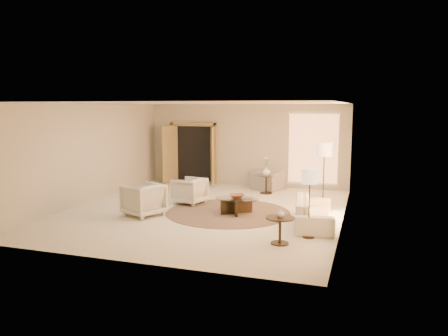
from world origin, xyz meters
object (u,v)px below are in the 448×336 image
(sofa, at_px, (314,212))
(side_vase, at_px, (266,171))
(end_table, at_px, (280,226))
(side_table, at_px, (266,182))
(coffee_table, at_px, (237,204))
(end_vase, at_px, (280,213))
(bowl, at_px, (237,196))
(armchair_right, at_px, (144,198))
(armchair_left, at_px, (189,190))
(accent_chair, at_px, (266,177))
(floor_lamp_near, at_px, (324,152))
(floor_lamp_far, at_px, (310,179))

(sofa, relative_size, side_vase, 7.75)
(end_table, relative_size, side_table, 0.99)
(coffee_table, distance_m, end_vase, 2.62)
(sofa, relative_size, bowl, 5.49)
(armchair_right, relative_size, coffee_table, 0.62)
(armchair_left, relative_size, accent_chair, 0.85)
(accent_chair, bearing_deg, bowl, 112.05)
(floor_lamp_near, relative_size, end_vase, 10.43)
(armchair_right, xyz_separation_m, bowl, (2.17, 0.89, 0.02))
(accent_chair, bearing_deg, end_vase, 127.40)
(floor_lamp_far, bearing_deg, accent_chair, 112.22)
(coffee_table, bearing_deg, end_table, -53.94)
(floor_lamp_far, distance_m, end_vase, 0.99)
(coffee_table, distance_m, end_table, 2.60)
(coffee_table, relative_size, end_table, 2.45)
(side_vase, bearing_deg, end_table, -74.11)
(bowl, bearing_deg, end_table, -53.94)
(coffee_table, xyz_separation_m, floor_lamp_far, (2.01, -1.49, 0.98))
(floor_lamp_near, xyz_separation_m, bowl, (-2.01, -1.47, -1.04))
(side_vase, bearing_deg, bowl, -92.62)
(armchair_right, distance_m, bowl, 2.34)
(bowl, height_order, side_vase, side_vase)
(floor_lamp_near, bearing_deg, side_table, 144.57)
(side_table, bearing_deg, end_table, -74.11)
(armchair_right, relative_size, end_vase, 5.23)
(side_table, bearing_deg, coffee_table, -92.62)
(coffee_table, height_order, floor_lamp_near, floor_lamp_near)
(accent_chair, xyz_separation_m, side_table, (0.13, -0.64, -0.06))
(floor_lamp_near, distance_m, bowl, 2.70)
(side_table, bearing_deg, sofa, -60.26)
(sofa, relative_size, end_table, 3.67)
(bowl, xyz_separation_m, end_vase, (1.53, -2.10, 0.17))
(coffee_table, relative_size, end_vase, 8.40)
(armchair_right, height_order, floor_lamp_far, floor_lamp_far)
(side_table, distance_m, floor_lamp_far, 4.78)
(side_table, distance_m, end_vase, 5.11)
(accent_chair, bearing_deg, end_table, 127.40)
(floor_lamp_far, xyz_separation_m, bowl, (-2.01, 1.49, -0.78))
(armchair_left, height_order, coffee_table, armchair_left)
(armchair_left, relative_size, bowl, 2.08)
(armchair_left, bearing_deg, end_table, 59.22)
(armchair_right, distance_m, end_table, 3.89)
(accent_chair, height_order, side_table, accent_chair)
(sofa, relative_size, armchair_right, 2.40)
(accent_chair, relative_size, side_table, 1.62)
(bowl, distance_m, end_vase, 2.60)
(sofa, height_order, coffee_table, sofa)
(floor_lamp_far, bearing_deg, bowl, 143.48)
(floor_lamp_far, relative_size, side_vase, 5.32)
(side_table, bearing_deg, bowl, -92.62)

